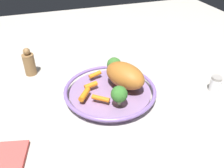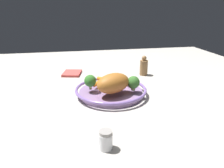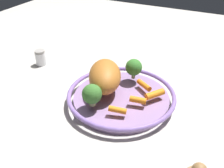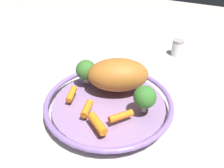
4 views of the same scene
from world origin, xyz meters
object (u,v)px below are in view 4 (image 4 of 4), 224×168
serving_bowl (109,105)px  roast_chicken_piece (120,75)px  baby_carrot_near_rim (121,116)px  baby_carrot_left (87,109)px  baby_carrot_right (72,94)px  broccoli_floret_small (145,96)px  baby_carrot_back (98,124)px  broccoli_floret_edge (86,70)px  salt_shaker (177,48)px

serving_bowl → roast_chicken_piece: roast_chicken_piece is taller
serving_bowl → baby_carrot_near_rim: 0.08m
baby_carrot_left → baby_carrot_right: (-0.07, 0.03, -0.00)m
broccoli_floret_small → serving_bowl: bearing=-177.2°
baby_carrot_left → broccoli_floret_small: bearing=29.5°
baby_carrot_right → broccoli_floret_small: bearing=10.7°
baby_carrot_near_rim → broccoli_floret_small: size_ratio=0.90×
baby_carrot_back → broccoli_floret_small: bearing=54.6°
roast_chicken_piece → broccoli_floret_edge: bearing=-175.0°
roast_chicken_piece → baby_carrot_near_rim: roast_chicken_piece is taller
roast_chicken_piece → baby_carrot_right: (-0.10, -0.09, -0.04)m
salt_shaker → roast_chicken_piece: bearing=-104.2°
broccoli_floret_edge → broccoli_floret_small: size_ratio=0.97×
broccoli_floret_edge → baby_carrot_left: bearing=-58.7°
baby_carrot_back → baby_carrot_near_rim: (0.04, 0.05, -0.00)m
salt_shaker → baby_carrot_left: bearing=-104.3°
baby_carrot_near_rim → baby_carrot_right: bearing=172.3°
baby_carrot_near_rim → broccoli_floret_edge: (-0.16, 0.10, 0.03)m
roast_chicken_piece → broccoli_floret_small: bearing=-29.7°
baby_carrot_near_rim → baby_carrot_back: bearing=-127.3°
roast_chicken_piece → broccoli_floret_small: roast_chicken_piece is taller
broccoli_floret_small → baby_carrot_near_rim: bearing=-123.8°
baby_carrot_right → serving_bowl: bearing=18.5°
baby_carrot_left → salt_shaker: size_ratio=0.79×
roast_chicken_piece → baby_carrot_near_rim: (0.05, -0.11, -0.04)m
baby_carrot_right → baby_carrot_near_rim: bearing=-7.7°
baby_carrot_near_rim → broccoli_floret_edge: broccoli_floret_edge is taller
baby_carrot_left → broccoli_floret_small: size_ratio=0.70×
serving_bowl → baby_carrot_left: size_ratio=7.04×
baby_carrot_back → salt_shaker: bearing=82.2°
serving_bowl → baby_carrot_left: (-0.03, -0.07, 0.03)m
baby_carrot_near_rim → broccoli_floret_edge: 0.19m
serving_bowl → salt_shaker: (0.09, 0.40, 0.01)m
baby_carrot_left → broccoli_floret_edge: bearing=121.3°
broccoli_floret_edge → salt_shaker: broccoli_floret_edge is taller
baby_carrot_right → roast_chicken_piece: bearing=41.7°
baby_carrot_back → serving_bowl: bearing=102.5°
baby_carrot_right → broccoli_floret_small: (0.19, 0.04, 0.03)m
baby_carrot_left → baby_carrot_near_rim: bearing=8.6°
baby_carrot_back → roast_chicken_piece: bearing=96.3°
baby_carrot_back → broccoli_floret_edge: broccoli_floret_edge is taller
broccoli_floret_edge → serving_bowl: bearing=-26.8°
broccoli_floret_edge → salt_shaker: (0.19, 0.35, -0.05)m
serving_bowl → broccoli_floret_edge: (-0.10, 0.05, 0.06)m
broccoli_floret_small → salt_shaker: broccoli_floret_small is taller
broccoli_floret_edge → salt_shaker: size_ratio=1.10×
baby_carrot_back → broccoli_floret_small: size_ratio=0.90×
salt_shaker → broccoli_floret_edge: bearing=-118.2°
roast_chicken_piece → salt_shaker: bearing=75.8°
baby_carrot_right → broccoli_floret_edge: size_ratio=0.75×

